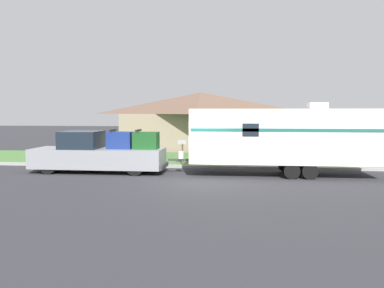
# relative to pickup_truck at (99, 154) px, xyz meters

# --- Properties ---
(ground_plane) EXTENTS (120.00, 120.00, 0.00)m
(ground_plane) POSITION_rel_pickup_truck_xyz_m (4.83, -1.95, -0.90)
(ground_plane) COLOR #2D2D33
(curb_strip) EXTENTS (80.00, 0.30, 0.14)m
(curb_strip) POSITION_rel_pickup_truck_xyz_m (4.83, 1.80, -0.83)
(curb_strip) COLOR #999993
(curb_strip) RESTS_ON ground_plane
(lawn_strip) EXTENTS (80.00, 7.00, 0.03)m
(lawn_strip) POSITION_rel_pickup_truck_xyz_m (4.83, 5.45, -0.88)
(lawn_strip) COLOR #477538
(lawn_strip) RESTS_ON ground_plane
(house_across_street) EXTENTS (12.37, 7.14, 4.45)m
(house_across_street) POSITION_rel_pickup_truck_xyz_m (3.91, 12.42, 1.41)
(house_across_street) COLOR gray
(house_across_street) RESTS_ON ground_plane
(pickup_truck) EXTENTS (6.41, 1.97, 2.07)m
(pickup_truck) POSITION_rel_pickup_truck_xyz_m (0.00, 0.00, 0.00)
(pickup_truck) COLOR black
(pickup_truck) RESTS_ON ground_plane
(travel_trailer) EXTENTS (9.49, 2.22, 3.31)m
(travel_trailer) POSITION_rel_pickup_truck_xyz_m (8.67, -0.00, 0.91)
(travel_trailer) COLOR black
(travel_trailer) RESTS_ON ground_plane
(mailbox) EXTENTS (0.48, 0.20, 1.37)m
(mailbox) POSITION_rel_pickup_truck_xyz_m (3.69, 2.79, 0.15)
(mailbox) COLOR brown
(mailbox) RESTS_ON ground_plane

